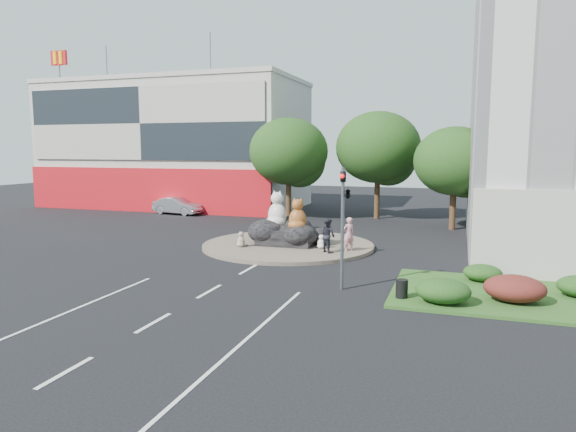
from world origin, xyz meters
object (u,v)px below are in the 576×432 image
(cat_tabby, at_px, (298,214))
(pedestrian_dark, at_px, (328,235))
(kitten_white, at_px, (321,241))
(pedestrian_pink, at_px, (349,234))
(kitten_calico, at_px, (241,239))
(cat_white, at_px, (277,209))
(parked_car, at_px, (178,206))
(litter_bin, at_px, (402,289))

(cat_tabby, bearing_deg, pedestrian_dark, -42.20)
(kitten_white, xyz_separation_m, pedestrian_dark, (0.61, -0.91, 0.51))
(kitten_white, height_order, pedestrian_pink, pedestrian_pink)
(kitten_white, distance_m, pedestrian_dark, 1.21)
(kitten_calico, height_order, kitten_white, kitten_calico)
(cat_white, bearing_deg, parked_car, 159.94)
(pedestrian_pink, height_order, litter_bin, pedestrian_pink)
(kitten_white, height_order, parked_car, parked_car)
(cat_tabby, xyz_separation_m, kitten_white, (1.45, -0.22, -1.45))
(cat_tabby, height_order, kitten_calico, cat_tabby)
(pedestrian_dark, xyz_separation_m, parked_car, (-16.88, 13.01, -0.37))
(parked_car, bearing_deg, kitten_white, -118.50)
(pedestrian_dark, bearing_deg, pedestrian_pink, -108.31)
(kitten_white, height_order, pedestrian_dark, pedestrian_dark)
(cat_white, relative_size, pedestrian_dark, 1.21)
(pedestrian_pink, bearing_deg, kitten_calico, -37.62)
(parked_car, bearing_deg, pedestrian_dark, -119.50)
(cat_white, xyz_separation_m, parked_car, (-13.35, 11.20, -1.46))
(kitten_calico, bearing_deg, pedestrian_pink, 26.53)
(kitten_calico, bearing_deg, cat_tabby, 41.42)
(cat_white, bearing_deg, kitten_white, 2.97)
(kitten_calico, distance_m, pedestrian_dark, 5.07)
(cat_white, xyz_separation_m, kitten_calico, (-1.51, -1.87, -1.56))
(cat_white, xyz_separation_m, kitten_white, (2.93, -0.89, -1.61))
(pedestrian_dark, bearing_deg, litter_bin, 160.88)
(litter_bin, bearing_deg, cat_tabby, 129.22)
(cat_tabby, height_order, parked_car, cat_tabby)
(pedestrian_dark, bearing_deg, cat_tabby, 8.75)
(kitten_white, relative_size, pedestrian_dark, 0.44)
(litter_bin, bearing_deg, pedestrian_pink, 115.33)
(pedestrian_pink, xyz_separation_m, litter_bin, (3.70, -7.81, -0.66))
(pedestrian_dark, bearing_deg, kitten_calico, 38.30)
(cat_tabby, height_order, pedestrian_pink, cat_tabby)
(pedestrian_dark, height_order, parked_car, pedestrian_dark)
(cat_tabby, bearing_deg, kitten_calico, -171.53)
(cat_tabby, bearing_deg, pedestrian_pink, -21.95)
(cat_white, distance_m, pedestrian_dark, 4.12)
(kitten_white, distance_m, parked_car, 20.28)
(cat_white, height_order, litter_bin, cat_white)
(kitten_calico, distance_m, kitten_white, 4.55)
(pedestrian_pink, bearing_deg, kitten_white, -53.16)
(parked_car, bearing_deg, litter_bin, -124.93)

